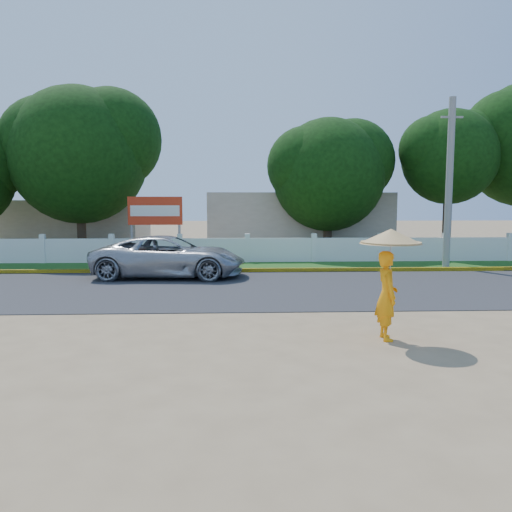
{
  "coord_description": "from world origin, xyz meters",
  "views": [
    {
      "loc": [
        -0.55,
        -11.0,
        2.72
      ],
      "look_at": [
        0.0,
        2.0,
        1.3
      ],
      "focal_mm": 35.0,
      "sensor_mm": 36.0,
      "label": 1
    }
  ],
  "objects_px": {
    "vehicle": "(169,257)",
    "billboard": "(155,214)",
    "utility_pole": "(449,184)",
    "monk_with_parasol": "(389,268)"
  },
  "relations": [
    {
      "from": "utility_pole",
      "to": "vehicle",
      "type": "height_order",
      "value": "utility_pole"
    },
    {
      "from": "vehicle",
      "to": "billboard",
      "type": "distance_m",
      "value": 5.69
    },
    {
      "from": "vehicle",
      "to": "monk_with_parasol",
      "type": "height_order",
      "value": "monk_with_parasol"
    },
    {
      "from": "monk_with_parasol",
      "to": "billboard",
      "type": "height_order",
      "value": "billboard"
    },
    {
      "from": "vehicle",
      "to": "billboard",
      "type": "height_order",
      "value": "billboard"
    },
    {
      "from": "billboard",
      "to": "vehicle",
      "type": "bearing_deg",
      "value": -76.17
    },
    {
      "from": "utility_pole",
      "to": "billboard",
      "type": "bearing_deg",
      "value": 166.04
    },
    {
      "from": "vehicle",
      "to": "billboard",
      "type": "xyz_separation_m",
      "value": [
        -1.32,
        5.36,
        1.39
      ]
    },
    {
      "from": "monk_with_parasol",
      "to": "billboard",
      "type": "bearing_deg",
      "value": 115.94
    },
    {
      "from": "monk_with_parasol",
      "to": "billboard",
      "type": "distance_m",
      "value": 15.3
    }
  ]
}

